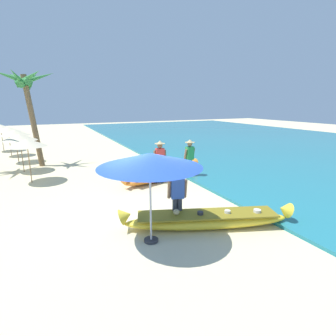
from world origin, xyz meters
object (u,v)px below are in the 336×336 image
at_px(patio_umbrella_large, 150,160).
at_px(palm_tree_tall_inland, 26,88).
at_px(person_tourist_customer, 177,194).
at_px(person_vendor_assistant, 190,156).
at_px(boat_orange_midground, 163,174).
at_px(person_vendor_hatted, 160,159).
at_px(boat_yellow_foreground, 207,220).

relative_size(patio_umbrella_large, palm_tree_tall_inland, 0.49).
xyz_separation_m(person_tourist_customer, patio_umbrella_large, (-1.04, -0.60, 1.17)).
relative_size(person_vendor_assistant, patio_umbrella_large, 0.72).
bearing_deg(person_tourist_customer, boat_orange_midground, 70.93).
bearing_deg(patio_umbrella_large, palm_tree_tall_inland, 105.02).
height_order(person_vendor_hatted, patio_umbrella_large, patio_umbrella_large).
distance_m(boat_yellow_foreground, person_vendor_assistant, 5.06).
distance_m(boat_yellow_foreground, person_tourist_customer, 1.09).
height_order(person_vendor_hatted, person_tourist_customer, person_vendor_hatted).
relative_size(person_vendor_hatted, person_tourist_customer, 1.14).
relative_size(boat_yellow_foreground, person_vendor_assistant, 2.65).
relative_size(person_tourist_customer, person_vendor_assistant, 0.91).
height_order(person_tourist_customer, patio_umbrella_large, patio_umbrella_large).
bearing_deg(boat_orange_midground, palm_tree_tall_inland, 134.56).
distance_m(boat_orange_midground, person_tourist_customer, 4.56).
bearing_deg(person_vendor_assistant, boat_yellow_foreground, -114.12).
xyz_separation_m(person_vendor_hatted, person_tourist_customer, (-1.14, -3.83, -0.16)).
bearing_deg(person_tourist_customer, person_vendor_assistant, 56.09).
bearing_deg(boat_yellow_foreground, palm_tree_tall_inland, 113.56).
height_order(boat_orange_midground, person_vendor_assistant, person_vendor_assistant).
bearing_deg(person_vendor_hatted, patio_umbrella_large, -116.29).
xyz_separation_m(person_vendor_hatted, patio_umbrella_large, (-2.19, -4.43, 1.01)).
bearing_deg(boat_yellow_foreground, person_vendor_hatted, 83.55).
bearing_deg(person_tourist_customer, palm_tree_tall_inland, 111.49).
relative_size(boat_orange_midground, palm_tree_tall_inland, 0.87).
bearing_deg(patio_umbrella_large, person_vendor_hatted, 63.71).
distance_m(boat_orange_midground, person_vendor_assistant, 1.47).
height_order(person_vendor_hatted, palm_tree_tall_inland, palm_tree_tall_inland).
bearing_deg(palm_tree_tall_inland, boat_yellow_foreground, -66.44).
xyz_separation_m(boat_yellow_foreground, boat_orange_midground, (0.82, 4.82, 0.02)).
distance_m(boat_yellow_foreground, person_vendor_hatted, 4.49).
bearing_deg(boat_yellow_foreground, person_tourist_customer, 139.43).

